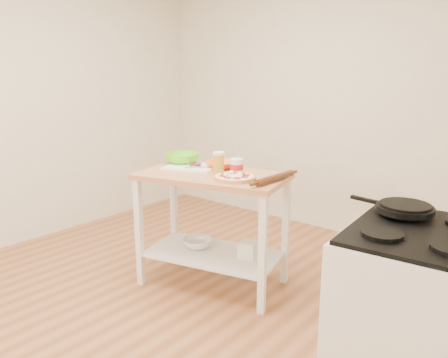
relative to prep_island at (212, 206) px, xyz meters
name	(u,v)px	position (x,y,z in m)	size (l,w,h in m)	color
room_shell	(154,119)	(-0.03, -0.53, 0.70)	(4.04, 4.54, 2.74)	#A8673E
prep_island	(212,206)	(0.00, 0.00, 0.00)	(1.23, 0.86, 0.90)	tan
gas_stove	(415,322)	(1.63, -0.38, -0.17)	(0.72, 0.82, 1.11)	white
skillet	(404,209)	(1.47, -0.22, 0.33)	(0.44, 0.28, 0.03)	black
pizza	(234,177)	(0.24, -0.03, 0.27)	(0.30, 0.30, 0.05)	#E6A262
cutting_board	(191,167)	(-0.28, 0.05, 0.26)	(0.48, 0.42, 0.04)	white
spatula	(194,167)	(-0.21, 0.02, 0.27)	(0.14, 0.10, 0.01)	#42B8B2
knife	(185,162)	(-0.40, 0.12, 0.27)	(0.22, 0.19, 0.01)	silver
orange_bowl	(222,165)	(-0.07, 0.19, 0.28)	(0.24, 0.24, 0.06)	orange
green_bowl	(182,158)	(-0.43, 0.12, 0.30)	(0.28, 0.28, 0.09)	#5DDA1C
beer_pint	(219,163)	(0.06, 0.01, 0.34)	(0.09, 0.09, 0.17)	gold
yogurt_tub	(237,167)	(0.16, 0.09, 0.31)	(0.10, 0.10, 0.21)	white
rolling_pin	(275,178)	(0.50, 0.09, 0.28)	(0.05, 0.05, 0.41)	#592C14
shelf_glass_bowl	(198,243)	(-0.16, 0.00, -0.35)	(0.24, 0.24, 0.07)	silver
shelf_bin	(248,250)	(0.27, 0.10, -0.32)	(0.13, 0.13, 0.13)	white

